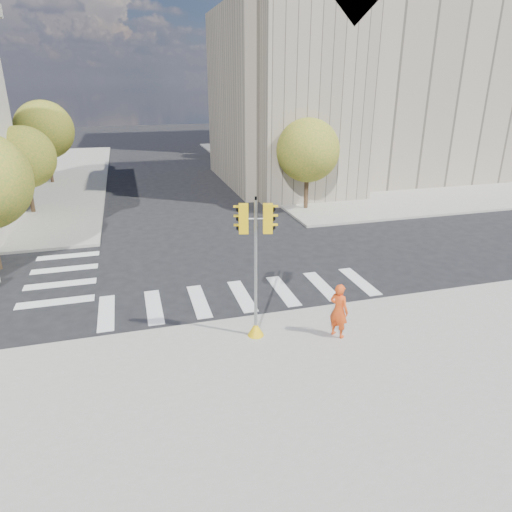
{
  "coord_description": "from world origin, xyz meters",
  "views": [
    {
      "loc": [
        -4.21,
        -18.6,
        8.36
      ],
      "look_at": [
        0.24,
        -2.96,
        2.1
      ],
      "focal_mm": 32.0,
      "sensor_mm": 36.0,
      "label": 1
    }
  ],
  "objects_px": {
    "lamp_far": "(246,121)",
    "photographer": "(339,310)",
    "traffic_signal": "(256,280)",
    "lamp_near": "(294,136)"
  },
  "relations": [
    {
      "from": "traffic_signal",
      "to": "photographer",
      "type": "relative_size",
      "value": 2.52
    },
    {
      "from": "traffic_signal",
      "to": "photographer",
      "type": "xyz_separation_m",
      "value": [
        2.69,
        -0.79,
        -1.12
      ]
    },
    {
      "from": "lamp_far",
      "to": "photographer",
      "type": "height_order",
      "value": "lamp_far"
    },
    {
      "from": "lamp_near",
      "to": "lamp_far",
      "type": "bearing_deg",
      "value": 90.0
    },
    {
      "from": "traffic_signal",
      "to": "photographer",
      "type": "height_order",
      "value": "traffic_signal"
    },
    {
      "from": "lamp_far",
      "to": "photographer",
      "type": "xyz_separation_m",
      "value": [
        -5.78,
        -34.2,
        -3.46
      ]
    },
    {
      "from": "photographer",
      "to": "lamp_far",
      "type": "bearing_deg",
      "value": -40.88
    },
    {
      "from": "lamp_far",
      "to": "traffic_signal",
      "type": "height_order",
      "value": "lamp_far"
    },
    {
      "from": "lamp_near",
      "to": "lamp_far",
      "type": "distance_m",
      "value": 14.0
    },
    {
      "from": "photographer",
      "to": "traffic_signal",
      "type": "bearing_deg",
      "value": 42.32
    }
  ]
}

